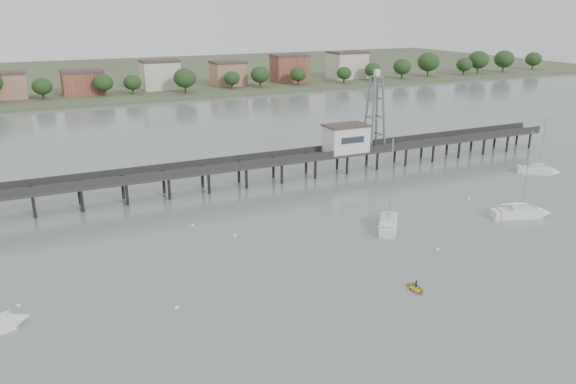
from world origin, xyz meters
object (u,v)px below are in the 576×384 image
object	(u,v)px
pier	(224,167)
lattice_tower	(375,113)
sailboat_e	(543,171)
yellow_dinghy	(416,290)
sailboat_d	(527,213)
sailboat_c	(389,221)

from	to	relation	value
pier	lattice_tower	world-z (taller)	lattice_tower
pier	lattice_tower	size ratio (longest dim) A/B	9.68
sailboat_e	yellow_dinghy	bearing A→B (deg)	-110.41
sailboat_d	yellow_dinghy	world-z (taller)	sailboat_d
sailboat_d	sailboat_c	xyz separation A→B (m)	(-21.30, 6.39, 0.00)
pier	sailboat_e	size ratio (longest dim) A/B	12.46
sailboat_d	sailboat_e	xyz separation A→B (m)	(21.29, 15.73, 0.01)
sailboat_d	sailboat_c	distance (m)	22.24
sailboat_d	sailboat_e	size ratio (longest dim) A/B	1.19
pier	sailboat_d	size ratio (longest dim) A/B	10.45
yellow_dinghy	pier	bearing A→B (deg)	105.19
sailboat_c	yellow_dinghy	xyz separation A→B (m)	(-9.01, -18.11, -0.64)
lattice_tower	sailboat_c	size ratio (longest dim) A/B	1.10
sailboat_c	lattice_tower	bearing A→B (deg)	8.57
pier	sailboat_e	bearing A→B (deg)	-17.30
pier	sailboat_c	distance (m)	32.02
pier	sailboat_d	world-z (taller)	sailboat_d
sailboat_c	yellow_dinghy	bearing A→B (deg)	-168.50
sailboat_e	sailboat_c	bearing A→B (deg)	-126.06
sailboat_d	sailboat_e	bearing A→B (deg)	55.44
pier	sailboat_e	distance (m)	61.42
pier	lattice_tower	distance (m)	32.34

